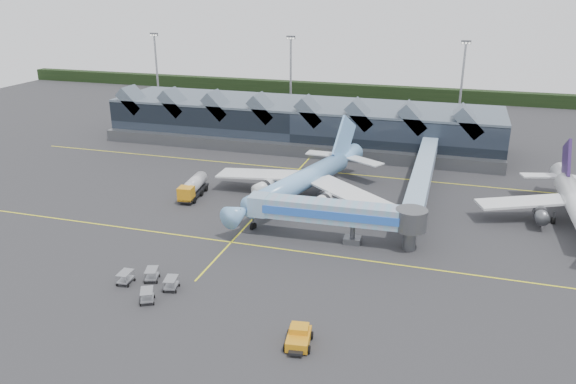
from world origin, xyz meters
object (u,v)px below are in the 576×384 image
(pushback_tug, at_px, (299,337))
(jet_bridge, at_px, (346,214))
(fuel_truck, at_px, (194,186))
(main_airliner, at_px, (304,180))
(regional_jet, at_px, (576,203))

(pushback_tug, bearing_deg, jet_bridge, 83.00)
(fuel_truck, distance_m, pushback_tug, 47.30)
(jet_bridge, height_order, pushback_tug, jet_bridge)
(main_airliner, relative_size, regional_jet, 1.20)
(jet_bridge, distance_m, fuel_truck, 31.49)
(regional_jet, height_order, pushback_tug, regional_jet)
(jet_bridge, xyz_separation_m, fuel_truck, (-29.43, 10.94, -2.49))
(regional_jet, height_order, jet_bridge, regional_jet)
(regional_jet, bearing_deg, pushback_tug, -128.49)
(main_airliner, bearing_deg, regional_jet, 19.14)
(regional_jet, relative_size, fuel_truck, 3.22)
(main_airliner, distance_m, jet_bridge, 17.90)
(main_airliner, relative_size, fuel_truck, 3.86)
(regional_jet, distance_m, pushback_tug, 53.48)
(main_airliner, height_order, regional_jet, main_airliner)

